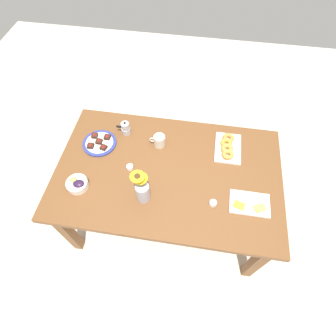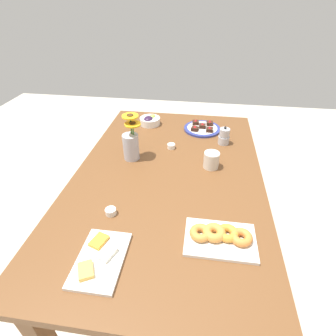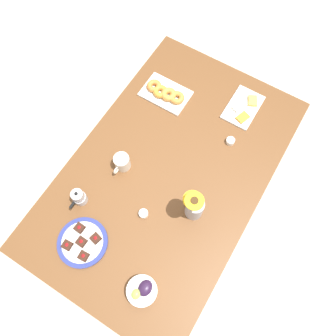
{
  "view_description": "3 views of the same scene",
  "coord_description": "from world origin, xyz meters",
  "px_view_note": "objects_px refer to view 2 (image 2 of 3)",
  "views": [
    {
      "loc": [
        -0.15,
        0.98,
        2.31
      ],
      "look_at": [
        0.0,
        0.0,
        0.78
      ],
      "focal_mm": 28.0,
      "sensor_mm": 36.0,
      "label": 1
    },
    {
      "loc": [
        -1.12,
        -0.16,
        1.58
      ],
      "look_at": [
        0.0,
        0.0,
        0.78
      ],
      "focal_mm": 28.0,
      "sensor_mm": 36.0,
      "label": 2
    },
    {
      "loc": [
        0.55,
        0.33,
        2.4
      ],
      "look_at": [
        0.0,
        0.0,
        0.78
      ],
      "focal_mm": 35.0,
      "sensor_mm": 36.0,
      "label": 3
    }
  ],
  "objects_px": {
    "cheese_platter": "(100,259)",
    "grape_bowl": "(150,120)",
    "jam_cup_berry": "(171,146)",
    "croissant_platter": "(220,236)",
    "flower_vase": "(131,144)",
    "dessert_plate": "(202,128)",
    "dining_table": "(168,186)",
    "coffee_mug": "(211,160)",
    "moka_pot": "(224,137)",
    "jam_cup_honey": "(111,211)"
  },
  "relations": [
    {
      "from": "cheese_platter",
      "to": "grape_bowl",
      "type": "bearing_deg",
      "value": 2.11
    },
    {
      "from": "jam_cup_berry",
      "to": "croissant_platter",
      "type": "bearing_deg",
      "value": -157.27
    },
    {
      "from": "grape_bowl",
      "to": "flower_vase",
      "type": "relative_size",
      "value": 0.55
    },
    {
      "from": "dessert_plate",
      "to": "croissant_platter",
      "type": "bearing_deg",
      "value": -173.87
    },
    {
      "from": "cheese_platter",
      "to": "dessert_plate",
      "type": "height_order",
      "value": "dessert_plate"
    },
    {
      "from": "dining_table",
      "to": "grape_bowl",
      "type": "xyz_separation_m",
      "value": [
        0.59,
        0.22,
        0.12
      ]
    },
    {
      "from": "cheese_platter",
      "to": "flower_vase",
      "type": "height_order",
      "value": "flower_vase"
    },
    {
      "from": "coffee_mug",
      "to": "cheese_platter",
      "type": "relative_size",
      "value": 0.46
    },
    {
      "from": "croissant_platter",
      "to": "dining_table",
      "type": "bearing_deg",
      "value": 33.16
    },
    {
      "from": "jam_cup_berry",
      "to": "dessert_plate",
      "type": "xyz_separation_m",
      "value": [
        0.28,
        -0.18,
        -0.0
      ]
    },
    {
      "from": "dessert_plate",
      "to": "moka_pot",
      "type": "xyz_separation_m",
      "value": [
        -0.17,
        -0.14,
        0.04
      ]
    },
    {
      "from": "moka_pot",
      "to": "cheese_platter",
      "type": "bearing_deg",
      "value": 153.2
    },
    {
      "from": "cheese_platter",
      "to": "jam_cup_berry",
      "type": "height_order",
      "value": "cheese_platter"
    },
    {
      "from": "dining_table",
      "to": "coffee_mug",
      "type": "bearing_deg",
      "value": -65.78
    },
    {
      "from": "coffee_mug",
      "to": "grape_bowl",
      "type": "relative_size",
      "value": 0.83
    },
    {
      "from": "jam_cup_honey",
      "to": "flower_vase",
      "type": "xyz_separation_m",
      "value": [
        0.46,
        0.02,
        0.08
      ]
    },
    {
      "from": "dessert_plate",
      "to": "moka_pot",
      "type": "bearing_deg",
      "value": -141.14
    },
    {
      "from": "jam_cup_honey",
      "to": "jam_cup_berry",
      "type": "relative_size",
      "value": 1.0
    },
    {
      "from": "cheese_platter",
      "to": "jam_cup_berry",
      "type": "relative_size",
      "value": 5.42
    },
    {
      "from": "coffee_mug",
      "to": "grape_bowl",
      "type": "height_order",
      "value": "coffee_mug"
    },
    {
      "from": "dining_table",
      "to": "jam_cup_honey",
      "type": "xyz_separation_m",
      "value": [
        -0.33,
        0.21,
        0.1
      ]
    },
    {
      "from": "dining_table",
      "to": "coffee_mug",
      "type": "distance_m",
      "value": 0.28
    },
    {
      "from": "dining_table",
      "to": "jam_cup_honey",
      "type": "bearing_deg",
      "value": 147.64
    },
    {
      "from": "grape_bowl",
      "to": "croissant_platter",
      "type": "bearing_deg",
      "value": -154.12
    },
    {
      "from": "dining_table",
      "to": "croissant_platter",
      "type": "relative_size",
      "value": 5.71
    },
    {
      "from": "coffee_mug",
      "to": "croissant_platter",
      "type": "bearing_deg",
      "value": -175.48
    },
    {
      "from": "croissant_platter",
      "to": "jam_cup_honey",
      "type": "bearing_deg",
      "value": 80.66
    },
    {
      "from": "croissant_platter",
      "to": "flower_vase",
      "type": "bearing_deg",
      "value": 42.78
    },
    {
      "from": "cheese_platter",
      "to": "dining_table",
      "type": "bearing_deg",
      "value": -17.0
    },
    {
      "from": "jam_cup_honey",
      "to": "flower_vase",
      "type": "bearing_deg",
      "value": 2.64
    },
    {
      "from": "dining_table",
      "to": "dessert_plate",
      "type": "xyz_separation_m",
      "value": [
        0.55,
        -0.16,
        0.1
      ]
    },
    {
      "from": "jam_cup_berry",
      "to": "flower_vase",
      "type": "xyz_separation_m",
      "value": [
        -0.14,
        0.21,
        0.08
      ]
    },
    {
      "from": "dining_table",
      "to": "cheese_platter",
      "type": "xyz_separation_m",
      "value": [
        -0.57,
        0.17,
        0.1
      ]
    },
    {
      "from": "cheese_platter",
      "to": "croissant_platter",
      "type": "relative_size",
      "value": 0.93
    },
    {
      "from": "cheese_platter",
      "to": "jam_cup_berry",
      "type": "distance_m",
      "value": 0.85
    },
    {
      "from": "cheese_platter",
      "to": "jam_cup_honey",
      "type": "height_order",
      "value": "cheese_platter"
    },
    {
      "from": "coffee_mug",
      "to": "jam_cup_berry",
      "type": "relative_size",
      "value": 2.5
    },
    {
      "from": "dining_table",
      "to": "moka_pot",
      "type": "height_order",
      "value": "moka_pot"
    },
    {
      "from": "jam_cup_honey",
      "to": "moka_pot",
      "type": "xyz_separation_m",
      "value": [
        0.71,
        -0.51,
        0.03
      ]
    },
    {
      "from": "cheese_platter",
      "to": "dessert_plate",
      "type": "distance_m",
      "value": 1.17
    },
    {
      "from": "cheese_platter",
      "to": "dessert_plate",
      "type": "xyz_separation_m",
      "value": [
        1.12,
        -0.34,
        0.0
      ]
    },
    {
      "from": "cheese_platter",
      "to": "jam_cup_honey",
      "type": "xyz_separation_m",
      "value": [
        0.24,
        0.04,
        0.01
      ]
    },
    {
      "from": "grape_bowl",
      "to": "dessert_plate",
      "type": "distance_m",
      "value": 0.38
    },
    {
      "from": "coffee_mug",
      "to": "croissant_platter",
      "type": "xyz_separation_m",
      "value": [
        -0.51,
        -0.04,
        -0.03
      ]
    },
    {
      "from": "croissant_platter",
      "to": "cheese_platter",
      "type": "bearing_deg",
      "value": 109.76
    },
    {
      "from": "dining_table",
      "to": "moka_pot",
      "type": "xyz_separation_m",
      "value": [
        0.38,
        -0.3,
        0.13
      ]
    },
    {
      "from": "coffee_mug",
      "to": "jam_cup_honey",
      "type": "bearing_deg",
      "value": 134.76
    },
    {
      "from": "grape_bowl",
      "to": "flower_vase",
      "type": "bearing_deg",
      "value": 178.17
    },
    {
      "from": "dining_table",
      "to": "coffee_mug",
      "type": "height_order",
      "value": "coffee_mug"
    },
    {
      "from": "jam_cup_honey",
      "to": "jam_cup_berry",
      "type": "bearing_deg",
      "value": -17.58
    }
  ]
}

